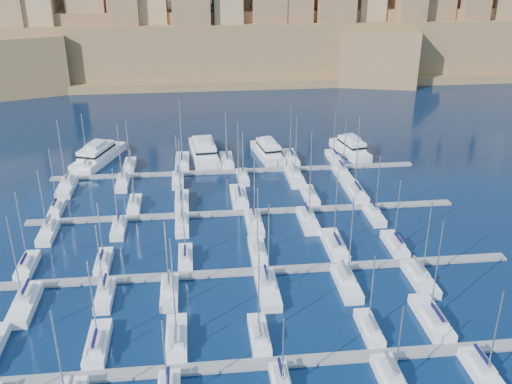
{
  "coord_description": "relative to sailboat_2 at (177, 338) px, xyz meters",
  "views": [
    {
      "loc": [
        -9.12,
        -90.69,
        49.27
      ],
      "look_at": [
        1.65,
        6.0,
        6.25
      ],
      "focal_mm": 40.0,
      "sensor_mm": 36.0,
      "label": 1
    }
  ],
  "objects": [
    {
      "name": "pontoon_far",
      "position": [
        12.84,
        60.45,
        -0.56
      ],
      "size": [
        84.0,
        2.0,
        0.4
      ],
      "primitive_type": "cube",
      "color": "slate",
      "rests_on": "ground"
    },
    {
      "name": "sailboat_22",
      "position": [
        25.93,
        10.71,
        0.0
      ],
      "size": [
        2.92,
        9.73,
        15.66
      ],
      "color": "white",
      "rests_on": "ground"
    },
    {
      "name": "pontoon_mid_far",
      "position": [
        12.84,
        38.45,
        -0.56
      ],
      "size": [
        84.0,
        2.0,
        0.4
      ],
      "primitive_type": "cube",
      "color": "slate",
      "rests_on": "ground"
    },
    {
      "name": "sailboat_13",
      "position": [
        -12.3,
        21.29,
        -0.05
      ],
      "size": [
        2.37,
        7.89,
        11.43
      ],
      "color": "white",
      "rests_on": "ground"
    },
    {
      "name": "sailboat_27",
      "position": [
        12.07,
        44.62,
        0.02
      ],
      "size": [
        3.17,
        10.58,
        16.75
      ],
      "color": "white",
      "rests_on": "ground"
    },
    {
      "name": "sailboat_17",
      "position": [
        37.46,
        21.65,
        -0.03
      ],
      "size": [
        2.59,
        8.62,
        12.89
      ],
      "color": "white",
      "rests_on": "ground"
    },
    {
      "name": "sailboat_47",
      "position": [
        36.54,
        54.96,
        -0.01
      ],
      "size": [
        2.77,
        9.22,
        14.45
      ],
      "color": "white",
      "rests_on": "ground"
    },
    {
      "name": "motor_yacht_b",
      "position": [
        5.61,
        71.33,
        0.96
      ],
      "size": [
        7.37,
        19.91,
        5.25
      ],
      "color": "white",
      "rests_on": "ground"
    },
    {
      "name": "sailboat_36",
      "position": [
        -21.82,
        65.73,
        -0.02
      ],
      "size": [
        2.63,
        8.77,
        13.76
      ],
      "color": "white",
      "rests_on": "ground"
    },
    {
      "name": "sailboat_44",
      "position": [
        -0.57,
        55.41,
        -0.05
      ],
      "size": [
        2.49,
        8.3,
        11.5
      ],
      "color": "white",
      "rests_on": "ground"
    },
    {
      "name": "sailboat_12",
      "position": [
        -24.52,
        21.46,
        -0.02
      ],
      "size": [
        2.47,
        8.22,
        13.84
      ],
      "color": "white",
      "rests_on": "ground"
    },
    {
      "name": "pontoon_near",
      "position": [
        12.84,
        -5.55,
        -0.56
      ],
      "size": [
        84.0,
        2.0,
        0.4
      ],
      "primitive_type": "cube",
      "color": "slate",
      "rests_on": "ground"
    },
    {
      "name": "motor_yacht_c",
      "position": [
        21.3,
        69.36,
        0.96
      ],
      "size": [
        6.94,
        15.94,
        5.25
      ],
      "color": "white",
      "rests_on": "ground"
    },
    {
      "name": "sailboat_10",
      "position": [
        25.89,
        -11.08,
        -0.03
      ],
      "size": [
        2.79,
        9.29,
        12.29
      ],
      "color": "white",
      "rests_on": "ground"
    },
    {
      "name": "sailboat_30",
      "position": [
        -23.7,
        33.14,
        -0.03
      ],
      "size": [
        2.65,
        8.85,
        13.16
      ],
      "color": "white",
      "rests_on": "ground"
    },
    {
      "name": "sailboat_37",
      "position": [
        -12.04,
        65.53,
        -0.04
      ],
      "size": [
        2.51,
        8.38,
        12.09
      ],
      "color": "white",
      "rests_on": "ground"
    },
    {
      "name": "ground",
      "position": [
        12.84,
        28.45,
        -0.76
      ],
      "size": [
        600.0,
        600.0,
        0.0
      ],
      "primitive_type": "plane",
      "color": "black",
      "rests_on": "ground"
    },
    {
      "name": "sailboat_23",
      "position": [
        37.74,
        10.65,
        -0.01
      ],
      "size": [
        2.95,
        9.85,
        14.56
      ],
      "color": "white",
      "rests_on": "ground"
    },
    {
      "name": "sailboat_24",
      "position": [
        -24.16,
        43.1,
        -0.03
      ],
      "size": [
        2.24,
        7.48,
        13.37
      ],
      "color": "white",
      "rests_on": "ground"
    },
    {
      "name": "sailboat_39",
      "position": [
        10.93,
        66.19,
        -0.02
      ],
      "size": [
        2.91,
        9.71,
        13.15
      ],
      "color": "white",
      "rests_on": "ground"
    },
    {
      "name": "sailboat_20",
      "position": [
        -1.24,
        11.24,
        -0.03
      ],
      "size": [
        2.6,
        8.65,
        13.15
      ],
      "color": "white",
      "rests_on": "ground"
    },
    {
      "name": "sailboat_32",
      "position": [
        0.5,
        33.4,
        -0.03
      ],
      "size": [
        2.49,
        8.32,
        13.47
      ],
      "color": "white",
      "rests_on": "ground"
    },
    {
      "name": "sailboat_1",
      "position": [
        -10.29,
        -0.05,
        -0.02
      ],
      "size": [
        2.77,
        9.23,
        13.31
      ],
      "color": "white",
      "rests_on": "ground"
    },
    {
      "name": "sailboat_34",
      "position": [
        24.19,
        32.64,
        -0.0
      ],
      "size": [
        2.96,
        9.87,
        14.89
      ],
      "color": "white",
      "rests_on": "ground"
    },
    {
      "name": "sailboat_5",
      "position": [
        35.49,
        0.47,
        0.01
      ],
      "size": [
        3.08,
        10.27,
        15.95
      ],
      "color": "white",
      "rests_on": "ground"
    },
    {
      "name": "sailboat_19",
      "position": [
        -10.83,
        11.5,
        -0.03
      ],
      "size": [
        2.44,
        8.12,
        13.01
      ],
      "color": "white",
      "rests_on": "ground"
    },
    {
      "name": "motor_yacht_d",
      "position": [
        42.23,
        69.26,
        0.96
      ],
      "size": [
        7.45,
        15.79,
        5.25
      ],
      "color": "white",
      "rests_on": "ground"
    },
    {
      "name": "sailboat_41",
      "position": [
        37.05,
        65.56,
        -0.03
      ],
      "size": [
        2.53,
        8.42,
        12.93
      ],
      "color": "white",
      "rests_on": "ground"
    },
    {
      "name": "sailboat_14",
      "position": [
        1.15,
        21.26,
        -0.04
      ],
      "size": [
        2.34,
        7.81,
        12.3
      ],
      "color": "white",
      "rests_on": "ground"
    },
    {
      "name": "sailboat_11",
      "position": [
        37.47,
        -11.02,
        -0.02
      ],
      "size": [
        2.75,
        9.17,
        13.35
      ],
      "color": "white",
      "rests_on": "ground"
    },
    {
      "name": "sailboat_25",
      "position": [
        -9.07,
        43.37,
        -0.04
      ],
      "size": [
        2.41,
        8.03,
        12.53
      ],
      "color": "white",
      "rests_on": "ground"
    },
    {
      "name": "sailboat_42",
      "position": [
        -24.33,
        54.37,
        0.01
      ],
      "size": [
        3.13,
        10.42,
        16.16
      ],
      "color": "white",
      "rests_on": "ground"
    },
    {
      "name": "sailboat_31",
      "position": [
        -11.11,
        33.47,
        -0.04
      ],
      "size": [
        2.45,
        8.17,
        12.82
      ],
      "color": "white",
      "rests_on": "ground"
    },
    {
      "name": "sailboat_21",
      "position": [
        13.57,
        10.39,
        0.01
      ],
      "size": [
        3.11,
        10.38,
        15.56
      ],
      "color": "white",
      "rests_on": "ground"
    },
    {
      "name": "sailboat_16",
      "position": [
        26.9,
        22.51,
        -0.0
      ],
      "size": [
        3.11,
        10.36,
        14.66
      ],
      "color": "white",
      "rests_on": "ground"
    },
    {
      "name": "sailboat_33",
      "position": [
        13.91,
        32.69,
        -0.01
      ],
      "size": [
        2.93,
        9.78,
        14.19
      ],
      "color": "white",
      "rests_on": "ground"
    },
    {
      "name": "sailboat_35",
      "position": [
        37.37,
        33.46,
        -0.03
      ],
      "size": [
        2.46,
        8.2,
        13.31
      ],
      "color": "white",
      "rests_on": "ground"
    },
    {
      "name": "sailboat_28",
      "position": [
        26.82,
        43.76,
        -0.01
      ],
      "size": [
        2.65,
        8.84,
        14.69
      ],
      "color": "white",
      "rests_on": "ground"
    },
    {
      "name": "pontoon_mid_near",
      "position": [
        12.84,
        16.45,
        -0.56
      ],
      "size": [
        84.0,
        2.0,
        0.4
      ],
      "primitive_type": "cube",
      "color": "slate",
      "rests_on": "ground"
    },
    {
      "name": "sailboat_4",
      "position": [
        26.16,
        -0.75,
        -0.04
      ],
      "size": [
        2.34,
        7.79,
        12.15
      ],
      "color": "white",
      "rests_on": "ground"
    },
    {
      "name": "sailboat_2",
      "position": [
        0.0,
        0.0,
        0.0
      ],
      "size": [
        2.8,
        9.32,
        15.85
      ],
      "color": "white",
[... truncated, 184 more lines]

